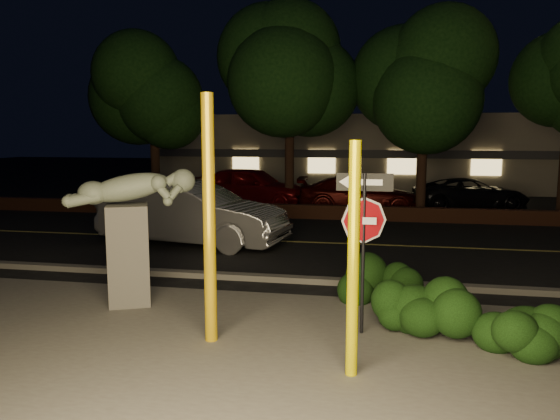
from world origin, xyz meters
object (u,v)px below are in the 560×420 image
(yellow_pole_left, at_px, (209,221))
(signpost, at_px, (364,221))
(parked_car_red, at_px, (251,187))
(yellow_pole_right, at_px, (353,261))
(parked_car_dark, at_px, (471,194))
(parked_car_darkred, at_px, (358,194))
(sculpture, at_px, (130,222))
(silver_sedan, at_px, (193,214))

(yellow_pole_left, bearing_deg, signpost, 18.23)
(parked_car_red, bearing_deg, yellow_pole_left, -160.07)
(yellow_pole_right, bearing_deg, yellow_pole_left, 159.71)
(yellow_pole_left, relative_size, parked_car_dark, 0.80)
(yellow_pole_right, bearing_deg, parked_car_darkred, 92.38)
(sculpture, bearing_deg, parked_car_red, 70.38)
(signpost, relative_size, parked_car_darkred, 0.52)
(signpost, relative_size, parked_car_dark, 0.55)
(parked_car_darkred, height_order, parked_car_dark, parked_car_darkred)
(parked_car_red, xyz_separation_m, parked_car_dark, (8.88, 1.00, -0.22))
(sculpture, bearing_deg, signpost, -34.26)
(signpost, distance_m, sculpture, 4.16)
(yellow_pole_left, distance_m, signpost, 2.27)
(parked_car_red, bearing_deg, parked_car_darkred, -90.05)
(yellow_pole_left, xyz_separation_m, parked_car_red, (-2.98, 14.51, -0.96))
(yellow_pole_left, distance_m, parked_car_darkred, 13.98)
(sculpture, height_order, silver_sedan, sculpture)
(yellow_pole_right, xyz_separation_m, signpost, (0.07, 1.48, 0.27))
(silver_sedan, bearing_deg, yellow_pole_right, -137.83)
(sculpture, height_order, parked_car_red, sculpture)
(signpost, xyz_separation_m, silver_sedan, (-4.82, 5.91, -0.90))
(signpost, relative_size, silver_sedan, 0.48)
(sculpture, xyz_separation_m, parked_car_red, (-1.05, 13.07, -0.65))
(yellow_pole_left, height_order, parked_car_dark, yellow_pole_left)
(parked_car_darkred, bearing_deg, parked_car_dark, -73.36)
(signpost, distance_m, silver_sedan, 7.67)
(yellow_pole_left, bearing_deg, parked_car_darkred, 83.88)
(yellow_pole_right, distance_m, sculpture, 4.59)
(yellow_pole_left, xyz_separation_m, parked_car_dark, (5.89, 15.51, -1.18))
(parked_car_dark, bearing_deg, parked_car_red, 84.04)
(parked_car_darkred, xyz_separation_m, parked_car_dark, (4.41, 1.66, -0.06))
(signpost, xyz_separation_m, parked_car_darkred, (-0.67, 13.14, -1.06))
(yellow_pole_right, relative_size, silver_sedan, 0.57)
(parked_car_darkred, bearing_deg, silver_sedan, 146.25)
(silver_sedan, bearing_deg, sculpture, -162.58)
(silver_sedan, xyz_separation_m, parked_car_red, (-0.33, 7.89, -0.01))
(parked_car_darkred, bearing_deg, signpost, 178.98)
(yellow_pole_right, relative_size, sculpture, 1.23)
(parked_car_dark, bearing_deg, yellow_pole_left, 146.79)
(parked_car_red, bearing_deg, sculpture, -167.09)
(yellow_pole_right, xyz_separation_m, parked_car_dark, (3.80, 16.28, -0.86))
(yellow_pole_right, bearing_deg, sculpture, 151.23)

